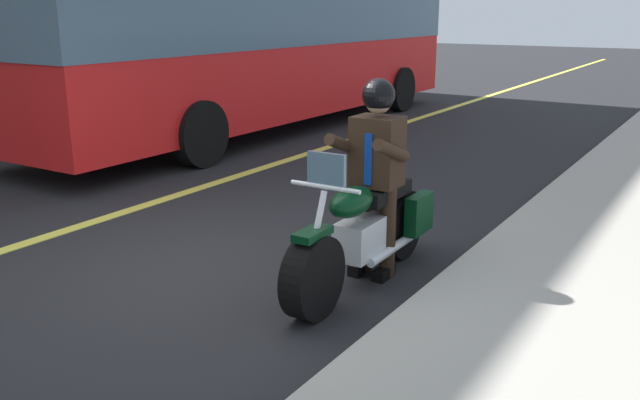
# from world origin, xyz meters

# --- Properties ---
(ground_plane) EXTENTS (80.00, 80.00, 0.00)m
(ground_plane) POSITION_xyz_m (0.00, 0.00, 0.00)
(ground_plane) COLOR black
(lane_center_stripe) EXTENTS (60.00, 0.16, 0.01)m
(lane_center_stripe) POSITION_xyz_m (0.00, -2.00, 0.01)
(lane_center_stripe) COLOR #E5DB4C
(lane_center_stripe) RESTS_ON ground_plane
(motorcycle_main) EXTENTS (2.21, 0.61, 1.26)m
(motorcycle_main) POSITION_xyz_m (-0.63, 1.37, 0.45)
(motorcycle_main) COLOR black
(motorcycle_main) RESTS_ON ground_plane
(rider_main) EXTENTS (0.62, 0.55, 1.74)m
(rider_main) POSITION_xyz_m (-0.82, 1.36, 1.04)
(rider_main) COLOR black
(rider_main) RESTS_ON ground_plane
(bus_far) EXTENTS (11.05, 2.70, 3.30)m
(bus_far) POSITION_xyz_m (-6.43, -4.05, 1.87)
(bus_far) COLOR red
(bus_far) RESTS_ON ground_plane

